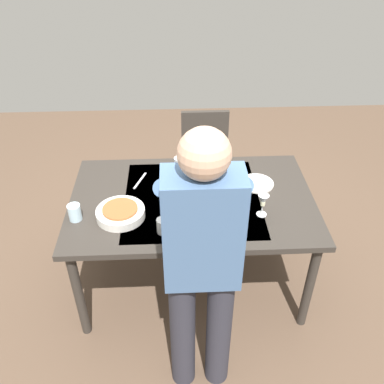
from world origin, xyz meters
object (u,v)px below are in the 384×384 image
(water_cup_near_right, at_px, (75,212))
(wine_glass_left, at_px, (263,201))
(chair_near, at_px, (205,158))
(wine_bottle, at_px, (243,204))
(person_server, at_px, (202,262))
(water_cup_far_left, at_px, (163,226))
(serving_bowl_pasta, at_px, (120,213))
(water_cup_near_left, at_px, (179,164))
(wine_glass_right, at_px, (188,192))
(dinner_plate_near, at_px, (257,183))
(dining_table, at_px, (192,207))

(water_cup_near_right, bearing_deg, wine_glass_left, 179.46)
(chair_near, bearing_deg, wine_bottle, 97.33)
(person_server, xyz_separation_m, wine_glass_left, (-0.41, -0.57, -0.09))
(wine_glass_left, height_order, water_cup_near_right, wine_glass_left)
(water_cup_far_left, height_order, serving_bowl_pasta, water_cup_far_left)
(person_server, height_order, water_cup_near_left, person_server)
(wine_glass_right, distance_m, dinner_plate_near, 0.53)
(water_cup_near_left, distance_m, dinner_plate_near, 0.57)
(wine_bottle, xyz_separation_m, wine_glass_left, (-0.13, -0.02, -0.01))
(water_cup_far_left, bearing_deg, dining_table, -120.12)
(dining_table, relative_size, water_cup_near_left, 15.42)
(water_cup_far_left, bearing_deg, wine_bottle, -167.27)
(wine_bottle, distance_m, wine_glass_left, 0.13)
(chair_near, bearing_deg, person_server, 85.00)
(person_server, bearing_deg, water_cup_far_left, -65.68)
(wine_bottle, distance_m, water_cup_near_right, 1.02)
(chair_near, height_order, serving_bowl_pasta, chair_near)
(chair_near, bearing_deg, dinner_plate_near, 111.73)
(water_cup_near_right, bearing_deg, dinner_plate_near, -164.86)
(person_server, distance_m, water_cup_near_right, 0.95)
(water_cup_near_right, bearing_deg, water_cup_near_left, -141.43)
(water_cup_near_right, bearing_deg, dining_table, -166.06)
(chair_near, relative_size, dinner_plate_near, 3.96)
(wine_glass_right, relative_size, water_cup_near_left, 1.46)
(wine_glass_left, distance_m, wine_glass_right, 0.47)
(wine_bottle, xyz_separation_m, wine_glass_right, (0.32, -0.14, -0.01))
(serving_bowl_pasta, bearing_deg, dining_table, -159.24)
(chair_near, xyz_separation_m, wine_bottle, (-0.14, 1.10, 0.35))
(water_cup_near_left, relative_size, serving_bowl_pasta, 0.35)
(chair_near, xyz_separation_m, wine_glass_left, (-0.27, 1.07, 0.34))
(wine_bottle, xyz_separation_m, water_cup_near_left, (0.37, -0.55, -0.06))
(water_cup_near_left, relative_size, water_cup_far_left, 1.10)
(water_cup_far_left, bearing_deg, wine_glass_left, -167.80)
(wine_glass_right, bearing_deg, wine_glass_left, 165.28)
(dining_table, height_order, wine_bottle, wine_bottle)
(dining_table, xyz_separation_m, person_server, (-0.01, 0.76, 0.27))
(chair_near, height_order, wine_glass_left, same)
(dining_table, height_order, chair_near, chair_near)
(water_cup_far_left, distance_m, serving_bowl_pasta, 0.30)
(water_cup_near_left, height_order, dinner_plate_near, water_cup_near_left)
(person_server, xyz_separation_m, water_cup_far_left, (0.20, -0.44, -0.15))
(water_cup_near_left, bearing_deg, water_cup_near_right, 38.57)
(wine_bottle, relative_size, water_cup_near_right, 2.80)
(wine_glass_left, relative_size, water_cup_far_left, 1.60)
(wine_bottle, relative_size, wine_glass_right, 1.96)
(wine_bottle, xyz_separation_m, dinner_plate_near, (-0.16, -0.35, -0.10))
(dining_table, bearing_deg, person_server, 90.88)
(person_server, xyz_separation_m, water_cup_near_left, (0.09, -1.10, -0.14))
(water_cup_near_left, distance_m, water_cup_near_right, 0.83)
(chair_near, relative_size, water_cup_near_right, 8.61)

